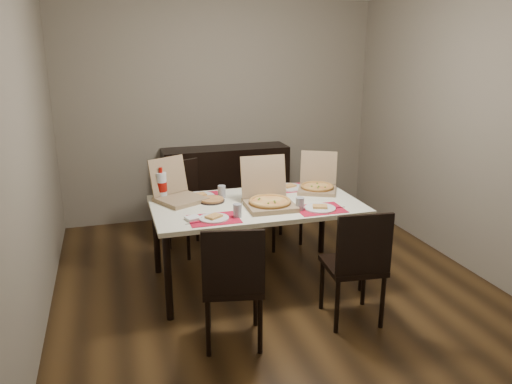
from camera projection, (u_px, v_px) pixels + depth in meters
The scene contains 19 objects.
ground at pixel (272, 283), 4.56m from camera, with size 3.80×4.00×0.02m, color #442D15.
room_walls at pixel (258, 85), 4.46m from camera, with size 3.84×4.02×2.62m.
sideboard at pixel (226, 184), 6.06m from camera, with size 1.50×0.40×0.90m, color black.
dining_table at pixel (256, 210), 4.38m from camera, with size 1.80×1.00×0.75m.
chair_near_left at pixel (233, 281), 3.45m from camera, with size 0.49×0.49×0.93m.
chair_near_right at pixel (357, 262), 3.75m from camera, with size 0.46×0.46×0.93m.
chair_far_left at pixel (188, 202), 5.17m from camera, with size 0.56×0.56×0.93m.
chair_far_right at pixel (274, 197), 5.36m from camera, with size 0.53×0.53×0.93m.
setting_near_left at pixel (218, 216), 3.96m from camera, with size 0.47×0.30×0.11m.
setting_near_right at pixel (315, 207), 4.19m from camera, with size 0.44×0.30×0.11m.
setting_far_left at pixel (203, 195), 4.52m from camera, with size 0.48×0.30×0.11m.
setting_far_right at pixel (286, 187), 4.77m from camera, with size 0.45×0.30×0.11m.
napkin_loose at pixel (251, 203), 4.33m from camera, with size 0.12×0.11×0.02m, color white.
pizza_box_center at pixel (269, 200), 4.26m from camera, with size 0.41×0.46×0.40m.
pizza_box_right at pixel (317, 185), 4.72m from camera, with size 0.48×0.50×0.35m.
pizza_box_left at pixel (178, 194), 4.41m from camera, with size 0.51×0.53×0.37m.
faina_plate at pixel (212, 200), 4.40m from camera, with size 0.23×0.23×0.03m.
dip_bowl at pixel (262, 196), 4.51m from camera, with size 0.13×0.13×0.03m, color white.
soda_bottle at pixel (162, 186), 4.44m from camera, with size 0.10×0.10×0.29m.
Camera 1 is at (-1.32, -3.92, 2.09)m, focal length 35.00 mm.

